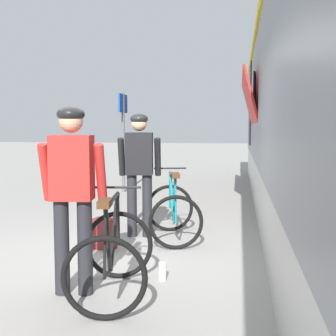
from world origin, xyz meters
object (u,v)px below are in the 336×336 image
object	(u,v)px
bicycle_near_teal	(173,211)
cyclist_far_in_red	(72,183)
bicycle_far_black	(112,255)
cyclist_near_in_dark	(139,164)
backpack_on_platform	(104,234)
platform_sign_post	(123,125)
water_bottle_near_the_bikes	(162,271)

from	to	relation	value
bicycle_near_teal	cyclist_far_in_red	bearing A→B (deg)	-106.04
cyclist_far_in_red	bicycle_far_black	xyz separation A→B (m)	(0.38, -0.03, -0.65)
cyclist_near_in_dark	cyclist_far_in_red	bearing A→B (deg)	-93.05
cyclist_near_in_dark	bicycle_near_teal	world-z (taller)	cyclist_near_in_dark
bicycle_far_black	backpack_on_platform	xyz separation A→B (m)	(-0.57, 1.58, -0.20)
backpack_on_platform	platform_sign_post	xyz separation A→B (m)	(-1.07, 5.02, 1.42)
backpack_on_platform	platform_sign_post	size ratio (longest dim) A/B	0.17
cyclist_far_in_red	platform_sign_post	bearing A→B (deg)	100.84
cyclist_far_in_red	bicycle_near_teal	world-z (taller)	cyclist_far_in_red
cyclist_near_in_dark	bicycle_near_teal	xyz separation A→B (m)	(0.50, -0.11, -0.65)
cyclist_far_in_red	bicycle_far_black	size ratio (longest dim) A/B	1.51
cyclist_far_in_red	water_bottle_near_the_bikes	world-z (taller)	cyclist_far_in_red
bicycle_near_teal	water_bottle_near_the_bikes	distance (m)	1.70
cyclist_near_in_dark	bicycle_far_black	xyz separation A→B (m)	(0.26, -2.30, -0.65)
bicycle_near_teal	backpack_on_platform	size ratio (longest dim) A/B	3.01
cyclist_near_in_dark	cyclist_far_in_red	size ratio (longest dim) A/B	1.00
cyclist_near_in_dark	platform_sign_post	bearing A→B (deg)	107.77
cyclist_near_in_dark	water_bottle_near_the_bikes	xyz separation A→B (m)	(0.64, -1.78, -0.96)
bicycle_near_teal	platform_sign_post	bearing A→B (deg)	113.05
platform_sign_post	bicycle_far_black	bearing A→B (deg)	-76.03
bicycle_far_black	backpack_on_platform	size ratio (longest dim) A/B	2.92
cyclist_near_in_dark	bicycle_far_black	world-z (taller)	cyclist_near_in_dark
bicycle_far_black	bicycle_near_teal	bearing A→B (deg)	83.83
cyclist_near_in_dark	bicycle_far_black	bearing A→B (deg)	-83.47
cyclist_near_in_dark	bicycle_near_teal	bearing A→B (deg)	-12.71
cyclist_far_in_red	backpack_on_platform	distance (m)	1.78
bicycle_far_black	platform_sign_post	world-z (taller)	platform_sign_post
backpack_on_platform	bicycle_far_black	bearing A→B (deg)	-55.51
bicycle_near_teal	water_bottle_near_the_bikes	size ratio (longest dim) A/B	6.39
bicycle_near_teal	bicycle_far_black	xyz separation A→B (m)	(-0.24, -2.18, 0.00)
water_bottle_near_the_bikes	platform_sign_post	distance (m)	6.59
cyclist_near_in_dark	water_bottle_near_the_bikes	distance (m)	2.12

